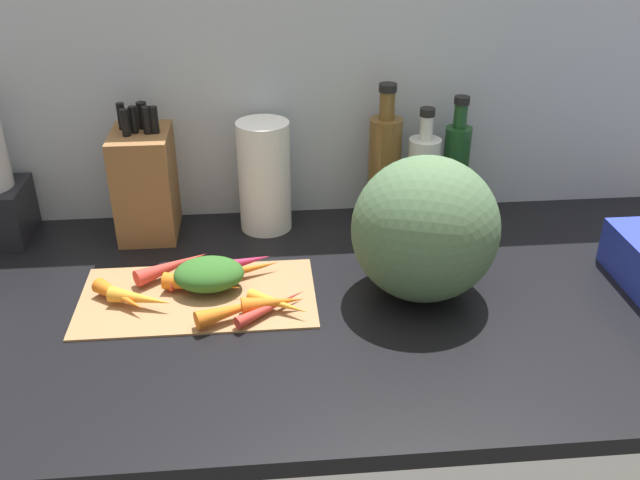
# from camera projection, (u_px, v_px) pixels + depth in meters

# --- Properties ---
(ground_plane) EXTENTS (1.70, 0.80, 0.03)m
(ground_plane) POSITION_uv_depth(u_px,v_px,m) (340.00, 303.00, 1.30)
(ground_plane) COLOR black
(wall_back) EXTENTS (1.70, 0.03, 0.60)m
(wall_back) POSITION_uv_depth(u_px,v_px,m) (321.00, 81.00, 1.49)
(wall_back) COLOR #ADB7C1
(wall_back) RESTS_ON ground_plane
(cutting_board) EXTENTS (0.43, 0.23, 0.01)m
(cutting_board) POSITION_uv_depth(u_px,v_px,m) (198.00, 296.00, 1.29)
(cutting_board) COLOR #997047
(cutting_board) RESTS_ON ground_plane
(carrot_0) EXTENTS (0.15, 0.11, 0.03)m
(carrot_0) POSITION_uv_depth(u_px,v_px,m) (173.00, 266.00, 1.34)
(carrot_0) COLOR red
(carrot_0) RESTS_ON cutting_board
(carrot_1) EXTENTS (0.11, 0.11, 0.03)m
(carrot_1) POSITION_uv_depth(u_px,v_px,m) (120.00, 295.00, 1.26)
(carrot_1) COLOR orange
(carrot_1) RESTS_ON cutting_board
(carrot_2) EXTENTS (0.15, 0.07, 0.03)m
(carrot_2) POSITION_uv_depth(u_px,v_px,m) (245.00, 270.00, 1.34)
(carrot_2) COLOR orange
(carrot_2) RESTS_ON cutting_board
(carrot_3) EXTENTS (0.14, 0.11, 0.02)m
(carrot_3) POSITION_uv_depth(u_px,v_px,m) (272.00, 306.00, 1.23)
(carrot_3) COLOR red
(carrot_3) RESTS_ON cutting_board
(carrot_4) EXTENTS (0.12, 0.07, 0.03)m
(carrot_4) POSITION_uv_depth(u_px,v_px,m) (141.00, 299.00, 1.24)
(carrot_4) COLOR orange
(carrot_4) RESTS_ON cutting_board
(carrot_5) EXTENTS (0.14, 0.08, 0.03)m
(carrot_5) POSITION_uv_depth(u_px,v_px,m) (234.00, 310.00, 1.21)
(carrot_5) COLOR orange
(carrot_5) RESTS_ON cutting_board
(carrot_6) EXTENTS (0.12, 0.07, 0.03)m
(carrot_6) POSITION_uv_depth(u_px,v_px,m) (242.00, 262.00, 1.36)
(carrot_6) COLOR #B2264C
(carrot_6) RESTS_ON cutting_board
(carrot_7) EXTENTS (0.11, 0.09, 0.03)m
(carrot_7) POSITION_uv_depth(u_px,v_px,m) (278.00, 303.00, 1.24)
(carrot_7) COLOR orange
(carrot_7) RESTS_ON cutting_board
(carrot_8) EXTENTS (0.12, 0.10, 0.03)m
(carrot_8) POSITION_uv_depth(u_px,v_px,m) (198.00, 273.00, 1.33)
(carrot_8) COLOR red
(carrot_8) RESTS_ON cutting_board
(carrot_9) EXTENTS (0.11, 0.05, 0.03)m
(carrot_9) POSITION_uv_depth(u_px,v_px,m) (273.00, 302.00, 1.23)
(carrot_9) COLOR orange
(carrot_9) RESTS_ON cutting_board
(carrot_10) EXTENTS (0.15, 0.07, 0.03)m
(carrot_10) POSITION_uv_depth(u_px,v_px,m) (202.00, 284.00, 1.29)
(carrot_10) COLOR orange
(carrot_10) RESTS_ON cutting_board
(carrot_greens_pile) EXTENTS (0.13, 0.10, 0.06)m
(carrot_greens_pile) POSITION_uv_depth(u_px,v_px,m) (209.00, 274.00, 1.30)
(carrot_greens_pile) COLOR #2D6023
(carrot_greens_pile) RESTS_ON cutting_board
(winter_squash) EXTENTS (0.27, 0.26, 0.27)m
(winter_squash) POSITION_uv_depth(u_px,v_px,m) (425.00, 230.00, 1.24)
(winter_squash) COLOR #4C6B47
(winter_squash) RESTS_ON ground_plane
(knife_block) EXTENTS (0.12, 0.17, 0.28)m
(knife_block) POSITION_uv_depth(u_px,v_px,m) (146.00, 181.00, 1.47)
(knife_block) COLOR brown
(knife_block) RESTS_ON ground_plane
(paper_towel_roll) EXTENTS (0.11, 0.11, 0.24)m
(paper_towel_roll) POSITION_uv_depth(u_px,v_px,m) (264.00, 176.00, 1.48)
(paper_towel_roll) COLOR white
(paper_towel_roll) RESTS_ON ground_plane
(bottle_0) EXTENTS (0.07, 0.07, 0.31)m
(bottle_0) POSITION_uv_depth(u_px,v_px,m) (384.00, 167.00, 1.51)
(bottle_0) COLOR brown
(bottle_0) RESTS_ON ground_plane
(bottle_1) EXTENTS (0.07, 0.07, 0.27)m
(bottle_1) POSITION_uv_depth(u_px,v_px,m) (422.00, 180.00, 1.50)
(bottle_1) COLOR silver
(bottle_1) RESTS_ON ground_plane
(bottle_2) EXTENTS (0.06, 0.06, 0.28)m
(bottle_2) POSITION_uv_depth(u_px,v_px,m) (455.00, 170.00, 1.52)
(bottle_2) COLOR #19421E
(bottle_2) RESTS_ON ground_plane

